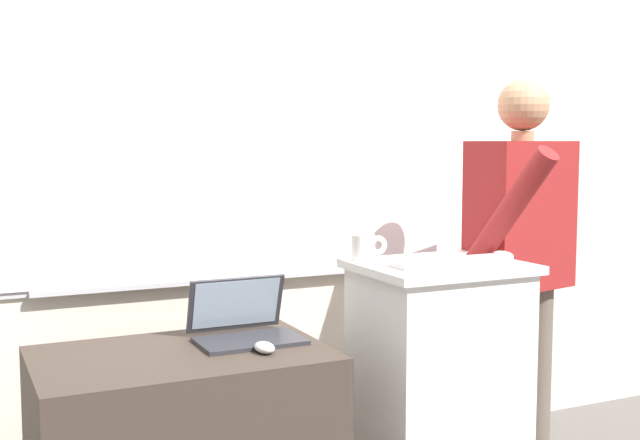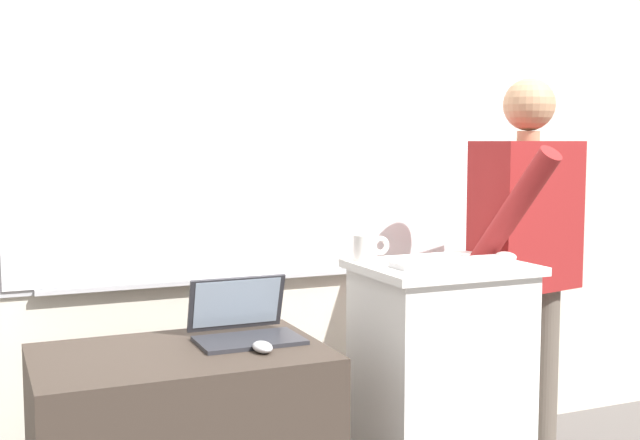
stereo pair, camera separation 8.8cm
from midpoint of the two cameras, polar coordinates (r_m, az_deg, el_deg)
back_wall at (r=3.46m, az=-1.38°, el=6.45°), size 6.40×0.17×2.90m
lectern_podium at (r=3.01m, az=9.33°, el=-12.05°), size 0.59×0.48×0.96m
person_presenter at (r=3.34m, az=15.21°, el=-2.16°), size 0.62×0.59×1.64m
laptop at (r=2.77m, az=-4.57°, el=-7.25°), size 0.35×0.29×0.20m
wireless_keyboard at (r=2.86m, az=10.32°, el=-2.99°), size 0.45×0.12×0.02m
computer_mouse_by_laptop at (r=2.59m, az=-3.13°, el=-9.01°), size 0.06×0.10×0.03m
computer_mouse_by_keyboard at (r=3.00m, az=13.91°, el=-2.52°), size 0.06×0.10×0.03m
coffee_mug at (r=2.93m, az=4.22°, el=-1.96°), size 0.14×0.09×0.09m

